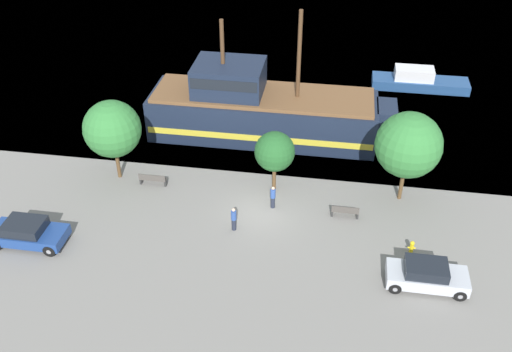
# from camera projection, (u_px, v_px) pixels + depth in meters

# --- Properties ---
(ground_plane) EXTENTS (160.00, 160.00, 0.00)m
(ground_plane) POSITION_uv_depth(u_px,v_px,m) (261.00, 212.00, 34.55)
(ground_plane) COLOR gray
(pirate_ship) EXTENTS (17.44, 4.86, 9.46)m
(pirate_ship) POSITION_uv_depth(u_px,v_px,m) (261.00, 110.00, 40.94)
(pirate_ship) COLOR #192338
(pirate_ship) RESTS_ON water_surface
(moored_boat_dockside) EXTENTS (7.98, 2.20, 1.75)m
(moored_boat_dockside) POSITION_uv_depth(u_px,v_px,m) (418.00, 81.00, 48.05)
(moored_boat_dockside) COLOR navy
(moored_boat_dockside) RESTS_ON water_surface
(parked_car_curb_front) EXTENTS (4.18, 1.95, 1.44)m
(parked_car_curb_front) POSITION_uv_depth(u_px,v_px,m) (28.00, 233.00, 31.86)
(parked_car_curb_front) COLOR navy
(parked_car_curb_front) RESTS_ON ground_plane
(parked_car_curb_mid) EXTENTS (4.11, 1.77, 1.47)m
(parked_car_curb_mid) POSITION_uv_depth(u_px,v_px,m) (427.00, 275.00, 29.12)
(parked_car_curb_mid) COLOR #B7BCC6
(parked_car_curb_mid) RESTS_ON ground_plane
(fire_hydrant) EXTENTS (0.42, 0.25, 0.76)m
(fire_hydrant) POSITION_uv_depth(u_px,v_px,m) (412.00, 246.00, 31.38)
(fire_hydrant) COLOR yellow
(fire_hydrant) RESTS_ON ground_plane
(bench_promenade_east) EXTENTS (1.75, 0.45, 0.85)m
(bench_promenade_east) POSITION_uv_depth(u_px,v_px,m) (153.00, 179.00, 36.59)
(bench_promenade_east) COLOR #4C4742
(bench_promenade_east) RESTS_ON ground_plane
(bench_promenade_west) EXTENTS (1.63, 0.45, 0.85)m
(bench_promenade_west) POSITION_uv_depth(u_px,v_px,m) (345.00, 211.00, 33.89)
(bench_promenade_west) COLOR #4C4742
(bench_promenade_west) RESTS_ON ground_plane
(pedestrian_walking_near) EXTENTS (0.32, 0.32, 1.54)m
(pedestrian_walking_near) POSITION_uv_depth(u_px,v_px,m) (234.00, 219.00, 32.77)
(pedestrian_walking_near) COLOR #232838
(pedestrian_walking_near) RESTS_ON ground_plane
(pedestrian_walking_far) EXTENTS (0.32, 0.32, 1.53)m
(pedestrian_walking_far) POSITION_uv_depth(u_px,v_px,m) (273.00, 197.00, 34.49)
(pedestrian_walking_far) COLOR #232838
(pedestrian_walking_far) RESTS_ON ground_plane
(tree_row_east) EXTENTS (3.63, 3.63, 5.44)m
(tree_row_east) POSITION_uv_depth(u_px,v_px,m) (112.00, 129.00, 35.55)
(tree_row_east) COLOR brown
(tree_row_east) RESTS_ON ground_plane
(tree_row_mideast) EXTENTS (2.49, 2.49, 4.12)m
(tree_row_mideast) POSITION_uv_depth(u_px,v_px,m) (275.00, 152.00, 34.79)
(tree_row_mideast) COLOR brown
(tree_row_mideast) RESTS_ON ground_plane
(tree_row_midwest) EXTENTS (3.97, 3.97, 5.89)m
(tree_row_midwest) POSITION_uv_depth(u_px,v_px,m) (409.00, 145.00, 33.45)
(tree_row_midwest) COLOR brown
(tree_row_midwest) RESTS_ON ground_plane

